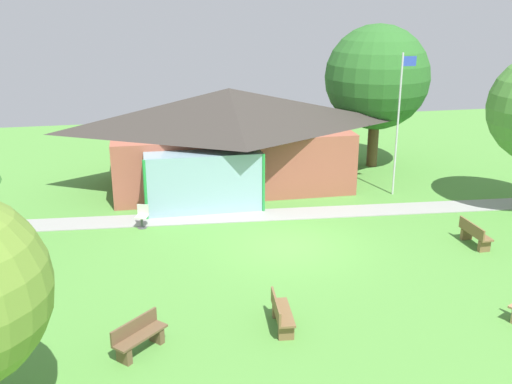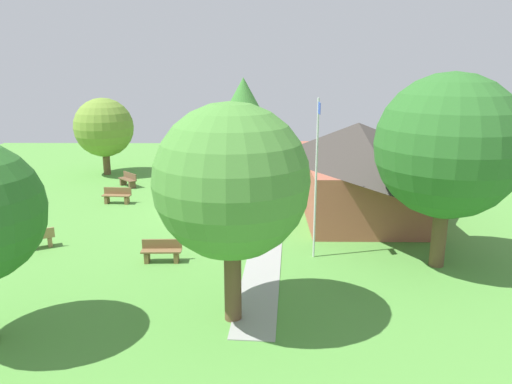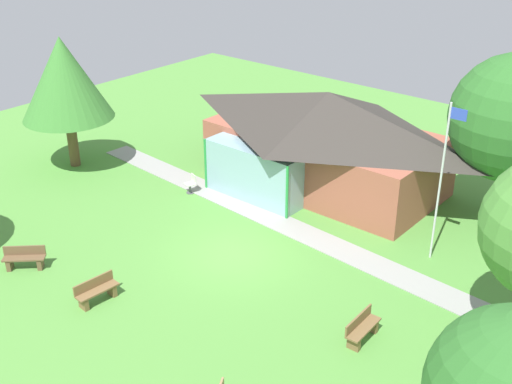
{
  "view_description": "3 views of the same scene",
  "coord_description": "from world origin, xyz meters",
  "px_view_note": "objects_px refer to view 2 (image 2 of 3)",
  "views": [
    {
      "loc": [
        -4.86,
        -18.76,
        8.47
      ],
      "look_at": [
        -0.76,
        2.35,
        1.24
      ],
      "focal_mm": 42.14,
      "sensor_mm": 36.0,
      "label": 1
    },
    {
      "loc": [
        23.13,
        2.51,
        7.19
      ],
      "look_at": [
        0.02,
        2.25,
        1.07
      ],
      "focal_mm": 33.68,
      "sensor_mm": 36.0,
      "label": 2
    },
    {
      "loc": [
        14.03,
        -15.51,
        12.87
      ],
      "look_at": [
        -0.88,
        2.29,
        1.49
      ],
      "focal_mm": 45.26,
      "sensor_mm": 36.0,
      "label": 3
    }
  ],
  "objects_px": {
    "tree_east_hedge": "(231,182)",
    "bench_front_right": "(35,239)",
    "tree_behind_pavilion_right": "(448,147)",
    "tree_west_hedge": "(243,105)",
    "bench_front_center": "(117,196)",
    "tree_lawn_corner": "(104,128)",
    "patio_chair_west": "(265,181)",
    "bench_front_left": "(128,180)",
    "flagpole": "(316,173)",
    "pavilion": "(353,164)",
    "bench_mid_right": "(162,252)"
  },
  "relations": [
    {
      "from": "tree_west_hedge",
      "to": "flagpole",
      "type": "bearing_deg",
      "value": 10.81
    },
    {
      "from": "bench_front_right",
      "to": "bench_front_left",
      "type": "bearing_deg",
      "value": 56.0
    },
    {
      "from": "patio_chair_west",
      "to": "bench_front_right",
      "type": "bearing_deg",
      "value": 156.94
    },
    {
      "from": "bench_front_right",
      "to": "tree_east_hedge",
      "type": "xyz_separation_m",
      "value": [
        5.44,
        8.32,
        3.72
      ]
    },
    {
      "from": "flagpole",
      "to": "tree_west_hedge",
      "type": "xyz_separation_m",
      "value": [
        -17.46,
        -3.33,
        1.06
      ]
    },
    {
      "from": "pavilion",
      "to": "patio_chair_west",
      "type": "bearing_deg",
      "value": -131.25
    },
    {
      "from": "flagpole",
      "to": "tree_east_hedge",
      "type": "bearing_deg",
      "value": -31.2
    },
    {
      "from": "bench_front_left",
      "to": "patio_chair_west",
      "type": "bearing_deg",
      "value": -134.98
    },
    {
      "from": "tree_behind_pavilion_right",
      "to": "patio_chair_west",
      "type": "bearing_deg",
      "value": -151.43
    },
    {
      "from": "bench_front_center",
      "to": "tree_east_hedge",
      "type": "xyz_separation_m",
      "value": [
        12.05,
        6.93,
        3.72
      ]
    },
    {
      "from": "patio_chair_west",
      "to": "tree_behind_pavilion_right",
      "type": "bearing_deg",
      "value": -131.76
    },
    {
      "from": "tree_east_hedge",
      "to": "tree_west_hedge",
      "type": "xyz_separation_m",
      "value": [
        -22.15,
        -0.49,
        0.28
      ]
    },
    {
      "from": "pavilion",
      "to": "tree_behind_pavilion_right",
      "type": "bearing_deg",
      "value": 13.18
    },
    {
      "from": "bench_mid_right",
      "to": "tree_west_hedge",
      "type": "relative_size",
      "value": 0.24
    },
    {
      "from": "bench_front_right",
      "to": "tree_lawn_corner",
      "type": "bearing_deg",
      "value": 67.16
    },
    {
      "from": "tree_lawn_corner",
      "to": "pavilion",
      "type": "bearing_deg",
      "value": 63.63
    },
    {
      "from": "tree_behind_pavilion_right",
      "to": "tree_lawn_corner",
      "type": "height_order",
      "value": "tree_behind_pavilion_right"
    },
    {
      "from": "flagpole",
      "to": "bench_front_right",
      "type": "bearing_deg",
      "value": -93.84
    },
    {
      "from": "patio_chair_west",
      "to": "tree_behind_pavilion_right",
      "type": "distance_m",
      "value": 13.79
    },
    {
      "from": "flagpole",
      "to": "bench_front_right",
      "type": "xyz_separation_m",
      "value": [
        -0.75,
        -11.16,
        -2.93
      ]
    },
    {
      "from": "patio_chair_west",
      "to": "tree_lawn_corner",
      "type": "relative_size",
      "value": 0.17
    },
    {
      "from": "flagpole",
      "to": "bench_front_center",
      "type": "relative_size",
      "value": 3.97
    },
    {
      "from": "bench_front_right",
      "to": "bench_front_left",
      "type": "xyz_separation_m",
      "value": [
        -10.29,
        0.99,
        0.0
      ]
    },
    {
      "from": "flagpole",
      "to": "tree_east_hedge",
      "type": "height_order",
      "value": "tree_east_hedge"
    },
    {
      "from": "bench_front_center",
      "to": "tree_lawn_corner",
      "type": "height_order",
      "value": "tree_lawn_corner"
    },
    {
      "from": "bench_front_left",
      "to": "tree_west_hedge",
      "type": "bearing_deg",
      "value": -90.4
    },
    {
      "from": "flagpole",
      "to": "pavilion",
      "type": "bearing_deg",
      "value": 158.66
    },
    {
      "from": "bench_front_right",
      "to": "bench_front_center",
      "type": "bearing_deg",
      "value": 49.63
    },
    {
      "from": "pavilion",
      "to": "tree_behind_pavilion_right",
      "type": "distance_m",
      "value": 8.11
    },
    {
      "from": "tree_behind_pavilion_right",
      "to": "tree_lawn_corner",
      "type": "distance_m",
      "value": 22.78
    },
    {
      "from": "tree_east_hedge",
      "to": "tree_west_hedge",
      "type": "height_order",
      "value": "tree_west_hedge"
    },
    {
      "from": "bench_mid_right",
      "to": "patio_chair_west",
      "type": "relative_size",
      "value": 1.76
    },
    {
      "from": "flagpole",
      "to": "patio_chair_west",
      "type": "height_order",
      "value": "flagpole"
    },
    {
      "from": "bench_front_left",
      "to": "pavilion",
      "type": "bearing_deg",
      "value": -151.59
    },
    {
      "from": "tree_east_hedge",
      "to": "bench_front_right",
      "type": "bearing_deg",
      "value": -123.19
    },
    {
      "from": "bench_front_left",
      "to": "patio_chair_west",
      "type": "height_order",
      "value": "patio_chair_west"
    },
    {
      "from": "pavilion",
      "to": "bench_front_right",
      "type": "distance_m",
      "value": 15.26
    },
    {
      "from": "bench_front_left",
      "to": "bench_front_center",
      "type": "bearing_deg",
      "value": 142.53
    },
    {
      "from": "bench_mid_right",
      "to": "tree_lawn_corner",
      "type": "bearing_deg",
      "value": -67.62
    },
    {
      "from": "pavilion",
      "to": "patio_chair_west",
      "type": "relative_size",
      "value": 13.14
    },
    {
      "from": "bench_front_left",
      "to": "patio_chair_west",
      "type": "distance_m",
      "value": 8.33
    },
    {
      "from": "bench_front_center",
      "to": "tree_lawn_corner",
      "type": "xyz_separation_m",
      "value": [
        -7.05,
        -2.74,
        2.77
      ]
    },
    {
      "from": "tree_behind_pavilion_right",
      "to": "tree_west_hedge",
      "type": "bearing_deg",
      "value": -156.8
    },
    {
      "from": "bench_mid_right",
      "to": "tree_lawn_corner",
      "type": "height_order",
      "value": "tree_lawn_corner"
    },
    {
      "from": "tree_behind_pavilion_right",
      "to": "bench_front_right",
      "type": "bearing_deg",
      "value": -95.43
    },
    {
      "from": "pavilion",
      "to": "bench_front_center",
      "type": "distance_m",
      "value": 12.6
    },
    {
      "from": "pavilion",
      "to": "tree_west_hedge",
      "type": "height_order",
      "value": "tree_west_hedge"
    },
    {
      "from": "bench_front_center",
      "to": "tree_behind_pavilion_right",
      "type": "relative_size",
      "value": 0.22
    },
    {
      "from": "bench_front_left",
      "to": "tree_lawn_corner",
      "type": "height_order",
      "value": "tree_lawn_corner"
    },
    {
      "from": "bench_front_left",
      "to": "tree_east_hedge",
      "type": "distance_m",
      "value": 17.74
    }
  ]
}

